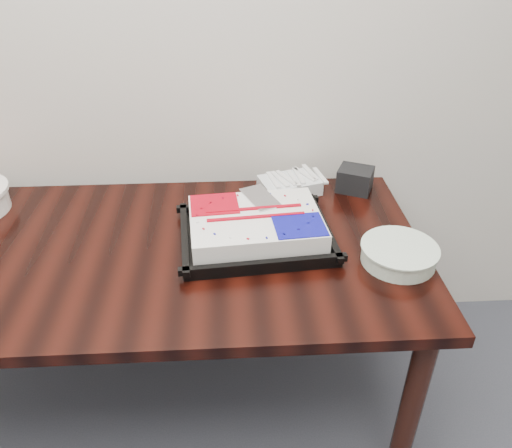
{
  "coord_description": "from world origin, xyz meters",
  "views": [
    {
      "loc": [
        0.28,
        0.66,
        1.7
      ],
      "look_at": [
        0.35,
        2.0,
        0.83
      ],
      "focal_mm": 35.0,
      "sensor_mm": 36.0,
      "label": 1
    }
  ],
  "objects": [
    {
      "name": "fork_bag",
      "position": [
        0.5,
        2.35,
        0.78
      ],
      "size": [
        0.25,
        0.2,
        0.06
      ],
      "color": "silver",
      "rests_on": "table"
    },
    {
      "name": "table",
      "position": [
        0.0,
        2.0,
        0.66
      ],
      "size": [
        1.8,
        0.9,
        0.75
      ],
      "color": "black",
      "rests_on": "ground"
    },
    {
      "name": "napkin_box",
      "position": [
        0.76,
        2.35,
        0.8
      ],
      "size": [
        0.16,
        0.15,
        0.09
      ],
      "primitive_type": "cube",
      "rotation": [
        0.0,
        0.0,
        -0.43
      ],
      "color": "black",
      "rests_on": "table"
    },
    {
      "name": "cake_tray",
      "position": [
        0.35,
        2.03,
        0.8
      ],
      "size": [
        0.52,
        0.42,
        0.1
      ],
      "color": "black",
      "rests_on": "table"
    },
    {
      "name": "plate_stack",
      "position": [
        0.79,
        1.88,
        0.78
      ],
      "size": [
        0.24,
        0.24,
        0.06
      ],
      "color": "white",
      "rests_on": "table"
    }
  ]
}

